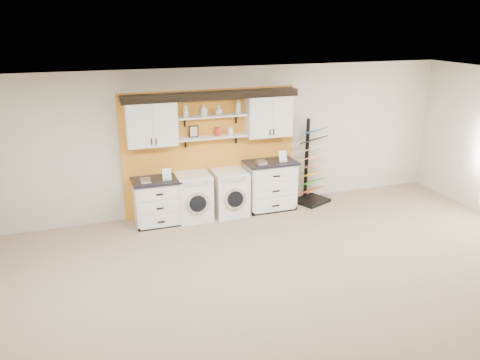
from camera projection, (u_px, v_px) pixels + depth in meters
name	position (u px, v px, depth m)	size (l,w,h in m)	color
floor	(296.00, 323.00, 5.90)	(10.00, 10.00, 0.00)	gray
ceiling	(307.00, 102.00, 4.99)	(10.00, 10.00, 0.00)	white
wall_back	(210.00, 141.00, 9.02)	(10.00, 10.00, 0.00)	beige
accent_panel	(211.00, 152.00, 9.06)	(3.40, 0.07, 2.40)	orange
upper_cabinet_left	(151.00, 123.00, 8.33)	(0.90, 0.35, 0.84)	white
upper_cabinet_right	(269.00, 115.00, 9.03)	(0.90, 0.35, 0.84)	white
shelf_lower	(213.00, 137.00, 8.80)	(1.32, 0.28, 0.03)	white
shelf_upper	(212.00, 116.00, 8.67)	(1.32, 0.28, 0.03)	white
crown_molding	(212.00, 94.00, 8.55)	(3.30, 0.41, 0.13)	black
picture_frame	(194.00, 131.00, 8.69)	(0.18, 0.02, 0.22)	black
canister_red	(218.00, 132.00, 8.80)	(0.11, 0.11, 0.16)	red
canister_cream	(230.00, 131.00, 8.88)	(0.10, 0.10, 0.14)	silver
base_cabinet_left	(157.00, 201.00, 8.67)	(0.88, 0.66, 0.87)	white
base_cabinet_right	(270.00, 185.00, 9.34)	(1.01, 0.66, 0.99)	white
washer	(193.00, 197.00, 8.87)	(0.63, 0.71, 0.88)	white
dryer	(230.00, 192.00, 9.10)	(0.63, 0.71, 0.88)	white
sample_rack	(312.00, 177.00, 9.65)	(0.79, 0.74, 1.74)	black
soap_bottle_a	(186.00, 110.00, 8.47)	(0.10, 0.10, 0.25)	silver
soap_bottle_b	(204.00, 110.00, 8.58)	(0.10, 0.10, 0.21)	silver
soap_bottle_c	(218.00, 110.00, 8.67)	(0.14, 0.14, 0.18)	silver
soap_bottle_d	(238.00, 106.00, 8.77)	(0.11, 0.11, 0.29)	silver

